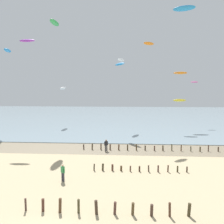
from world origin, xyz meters
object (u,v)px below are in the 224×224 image
kite_aloft_5 (8,50)px  kite_aloft_6 (121,60)px  kite_aloft_4 (194,82)px  kite_aloft_11 (180,73)px  kite_aloft_0 (63,88)px  kite_aloft_2 (149,44)px  kite_aloft_1 (54,23)px  person_mid_beach (106,145)px  kite_aloft_12 (27,41)px  kite_aloft_7 (184,8)px  person_nearest_camera (63,172)px  kite_aloft_8 (120,64)px  kite_aloft_10 (179,100)px

kite_aloft_5 → kite_aloft_6: bearing=84.9°
kite_aloft_4 → kite_aloft_6: 18.65m
kite_aloft_11 → kite_aloft_4: bearing=-144.7°
kite_aloft_4 → kite_aloft_0: bearing=-177.9°
kite_aloft_2 → kite_aloft_6: 13.02m
kite_aloft_1 → kite_aloft_2: 16.09m
person_mid_beach → kite_aloft_5: (-21.39, 13.06, 15.87)m
person_mid_beach → kite_aloft_11: 26.57m
person_mid_beach → kite_aloft_4: kite_aloft_4 is taller
kite_aloft_1 → kite_aloft_12: 5.47m
kite_aloft_1 → kite_aloft_7: size_ratio=1.15×
person_nearest_camera → kite_aloft_11: 35.73m
kite_aloft_1 → kite_aloft_5: (-12.26, 6.74, -3.12)m
kite_aloft_4 → kite_aloft_11: size_ratio=0.59×
kite_aloft_4 → kite_aloft_7: (-8.86, -20.81, 9.22)m
kite_aloft_8 → person_nearest_camera: bearing=-49.9°
kite_aloft_6 → kite_aloft_11: bearing=-65.8°
kite_aloft_4 → kite_aloft_12: size_ratio=0.73×
kite_aloft_1 → kite_aloft_8: kite_aloft_1 is taller
kite_aloft_2 → kite_aloft_10: (7.14, 6.67, -9.73)m
kite_aloft_5 → kite_aloft_7: (32.02, -11.77, 3.05)m
kite_aloft_1 → kite_aloft_5: kite_aloft_1 is taller
kite_aloft_0 → kite_aloft_5: size_ratio=0.89×
kite_aloft_1 → kite_aloft_4: size_ratio=1.81×
kite_aloft_4 → kite_aloft_8: (-17.81, -10.81, 3.05)m
kite_aloft_1 → person_mid_beach: bearing=-125.7°
kite_aloft_11 → kite_aloft_7: bearing=71.5°
person_mid_beach → kite_aloft_11: kite_aloft_11 is taller
person_nearest_camera → kite_aloft_10: kite_aloft_10 is taller
kite_aloft_5 → kite_aloft_6: (23.22, 5.57, -1.30)m
kite_aloft_1 → kite_aloft_7: kite_aloft_7 is taller
kite_aloft_0 → kite_aloft_2: kite_aloft_2 is taller
kite_aloft_2 → kite_aloft_6: (-4.74, 12.10, -0.89)m
kite_aloft_10 → kite_aloft_12: 29.84m
kite_aloft_0 → kite_aloft_8: 16.87m
kite_aloft_1 → kite_aloft_6: bearing=-42.7°
kite_aloft_6 → kite_aloft_10: kite_aloft_6 is taller
person_mid_beach → kite_aloft_4: 31.03m
kite_aloft_1 → kite_aloft_6: kite_aloft_1 is taller
kite_aloft_5 → kite_aloft_8: size_ratio=1.25×
kite_aloft_11 → kite_aloft_12: (-28.10, -14.21, 4.09)m
kite_aloft_6 → kite_aloft_5: bearing=128.1°
person_mid_beach → kite_aloft_10: kite_aloft_10 is taller
person_mid_beach → kite_aloft_6: (1.83, 18.63, 14.58)m
kite_aloft_2 → kite_aloft_8: (-4.88, 4.76, -2.72)m
kite_aloft_5 → kite_aloft_8: bearing=67.0°
kite_aloft_8 → kite_aloft_6: bearing=142.4°
kite_aloft_12 → person_nearest_camera: bearing=-54.3°
person_nearest_camera → kite_aloft_4: 40.41m
kite_aloft_12 → kite_aloft_7: bearing=-5.9°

